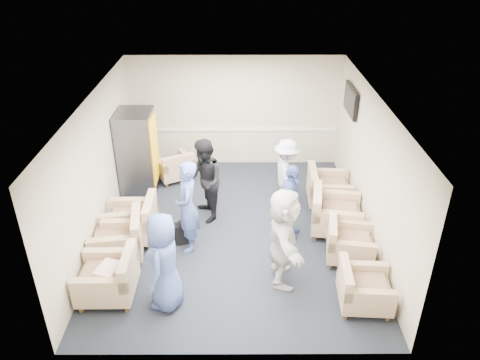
{
  "coord_description": "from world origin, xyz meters",
  "views": [
    {
      "loc": [
        0.08,
        -7.56,
        5.3
      ],
      "look_at": [
        0.11,
        0.2,
        1.03
      ],
      "focal_mm": 35.0,
      "sensor_mm": 36.0,
      "label": 1
    }
  ],
  "objects_px": {
    "armchair_left_mid": "(120,239)",
    "person_front_left": "(164,262)",
    "person_back_left": "(205,181)",
    "person_mid_right": "(290,201)",
    "armchair_right_near": "(361,289)",
    "armchair_right_midfar": "(333,215)",
    "armchair_right_far": "(326,189)",
    "vending_machine": "(138,153)",
    "person_mid_left": "(187,207)",
    "armchair_corner": "(175,168)",
    "person_front_right": "(283,237)",
    "armchair_left_near": "(111,279)",
    "armchair_left_far": "(135,222)",
    "armchair_right_midnear": "(347,244)",
    "person_back_right": "(287,174)"
  },
  "relations": [
    {
      "from": "person_front_left",
      "to": "armchair_right_midfar",
      "type": "bearing_deg",
      "value": 135.35
    },
    {
      "from": "armchair_left_near",
      "to": "armchair_right_near",
      "type": "bearing_deg",
      "value": 86.51
    },
    {
      "from": "armchair_right_near",
      "to": "person_back_left",
      "type": "height_order",
      "value": "person_back_left"
    },
    {
      "from": "armchair_left_mid",
      "to": "armchair_right_far",
      "type": "xyz_separation_m",
      "value": [
        3.97,
        1.78,
        -0.01
      ]
    },
    {
      "from": "vending_machine",
      "to": "person_mid_left",
      "type": "height_order",
      "value": "vending_machine"
    },
    {
      "from": "armchair_corner",
      "to": "person_front_right",
      "type": "height_order",
      "value": "person_front_right"
    },
    {
      "from": "armchair_right_midnear",
      "to": "person_front_left",
      "type": "distance_m",
      "value": 3.28
    },
    {
      "from": "armchair_left_mid",
      "to": "person_back_left",
      "type": "relative_size",
      "value": 0.6
    },
    {
      "from": "person_back_left",
      "to": "person_front_right",
      "type": "relative_size",
      "value": 0.99
    },
    {
      "from": "armchair_right_near",
      "to": "person_back_right",
      "type": "distance_m",
      "value": 3.17
    },
    {
      "from": "person_back_right",
      "to": "person_front_left",
      "type": "bearing_deg",
      "value": 136.68
    },
    {
      "from": "person_back_left",
      "to": "person_mid_right",
      "type": "height_order",
      "value": "person_back_left"
    },
    {
      "from": "armchair_left_mid",
      "to": "armchair_right_midnear",
      "type": "distance_m",
      "value": 4.04
    },
    {
      "from": "armchair_left_far",
      "to": "armchair_right_midnear",
      "type": "bearing_deg",
      "value": 80.38
    },
    {
      "from": "armchair_left_mid",
      "to": "person_front_right",
      "type": "relative_size",
      "value": 0.59
    },
    {
      "from": "armchair_right_midnear",
      "to": "vending_machine",
      "type": "relative_size",
      "value": 0.49
    },
    {
      "from": "armchair_left_near",
      "to": "armchair_right_midnear",
      "type": "height_order",
      "value": "armchair_left_near"
    },
    {
      "from": "person_mid_left",
      "to": "person_front_left",
      "type": "bearing_deg",
      "value": -13.64
    },
    {
      "from": "person_back_right",
      "to": "armchair_left_near",
      "type": "bearing_deg",
      "value": 124.93
    },
    {
      "from": "armchair_right_near",
      "to": "armchair_right_midfar",
      "type": "xyz_separation_m",
      "value": [
        -0.09,
        2.03,
        0.06
      ]
    },
    {
      "from": "armchair_right_far",
      "to": "person_mid_left",
      "type": "relative_size",
      "value": 0.52
    },
    {
      "from": "person_back_right",
      "to": "armchair_right_near",
      "type": "bearing_deg",
      "value": -170.72
    },
    {
      "from": "vending_machine",
      "to": "person_front_right",
      "type": "distance_m",
      "value": 4.18
    },
    {
      "from": "armchair_left_mid",
      "to": "person_front_left",
      "type": "relative_size",
      "value": 0.62
    },
    {
      "from": "person_front_left",
      "to": "armchair_right_near",
      "type": "bearing_deg",
      "value": 100.44
    },
    {
      "from": "armchair_right_near",
      "to": "person_back_right",
      "type": "xyz_separation_m",
      "value": [
        -0.91,
        3.0,
        0.44
      ]
    },
    {
      "from": "armchair_left_far",
      "to": "armchair_corner",
      "type": "xyz_separation_m",
      "value": [
        0.47,
        2.36,
        -0.05
      ]
    },
    {
      "from": "person_mid_left",
      "to": "armchair_left_near",
      "type": "bearing_deg",
      "value": -46.3
    },
    {
      "from": "armchair_right_far",
      "to": "armchair_left_near",
      "type": "bearing_deg",
      "value": 128.53
    },
    {
      "from": "vending_machine",
      "to": "armchair_right_near",
      "type": "bearing_deg",
      "value": -41.51
    },
    {
      "from": "armchair_right_midnear",
      "to": "armchair_right_far",
      "type": "xyz_separation_m",
      "value": [
        -0.07,
        1.88,
        0.03
      ]
    },
    {
      "from": "armchair_right_midfar",
      "to": "armchair_right_far",
      "type": "relative_size",
      "value": 1.16
    },
    {
      "from": "armchair_right_midfar",
      "to": "armchair_corner",
      "type": "height_order",
      "value": "armchair_right_midfar"
    },
    {
      "from": "armchair_right_midfar",
      "to": "person_mid_left",
      "type": "relative_size",
      "value": 0.6
    },
    {
      "from": "person_back_left",
      "to": "armchair_right_far",
      "type": "bearing_deg",
      "value": 84.21
    },
    {
      "from": "armchair_right_near",
      "to": "armchair_corner",
      "type": "height_order",
      "value": "armchair_right_near"
    },
    {
      "from": "armchair_left_far",
      "to": "person_back_left",
      "type": "distance_m",
      "value": 1.55
    },
    {
      "from": "person_back_left",
      "to": "person_mid_right",
      "type": "xyz_separation_m",
      "value": [
        1.64,
        -0.59,
        -0.11
      ]
    },
    {
      "from": "armchair_left_mid",
      "to": "armchair_right_far",
      "type": "height_order",
      "value": "armchair_left_mid"
    },
    {
      "from": "armchair_right_near",
      "to": "armchair_right_midnear",
      "type": "xyz_separation_m",
      "value": [
        0.01,
        1.17,
        0.01
      ]
    },
    {
      "from": "person_back_right",
      "to": "person_back_left",
      "type": "bearing_deg",
      "value": 99.25
    },
    {
      "from": "armchair_left_far",
      "to": "person_mid_left",
      "type": "distance_m",
      "value": 1.2
    },
    {
      "from": "armchair_corner",
      "to": "person_back_right",
      "type": "bearing_deg",
      "value": 127.97
    },
    {
      "from": "armchair_left_near",
      "to": "armchair_right_midnear",
      "type": "relative_size",
      "value": 0.95
    },
    {
      "from": "vending_machine",
      "to": "armchair_right_midfar",
      "type": "bearing_deg",
      "value": -21.63
    },
    {
      "from": "armchair_left_near",
      "to": "armchair_corner",
      "type": "height_order",
      "value": "armchair_left_near"
    },
    {
      "from": "armchair_left_far",
      "to": "armchair_right_near",
      "type": "relative_size",
      "value": 1.09
    },
    {
      "from": "armchair_left_far",
      "to": "vending_machine",
      "type": "distance_m",
      "value": 1.92
    },
    {
      "from": "armchair_left_near",
      "to": "person_front_left",
      "type": "height_order",
      "value": "person_front_left"
    },
    {
      "from": "armchair_right_midfar",
      "to": "person_front_right",
      "type": "height_order",
      "value": "person_front_right"
    }
  ]
}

